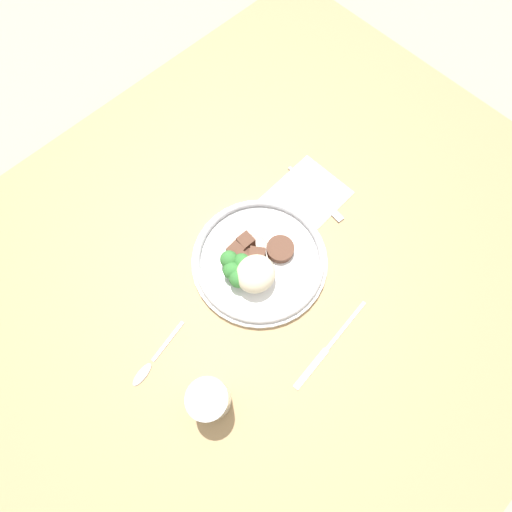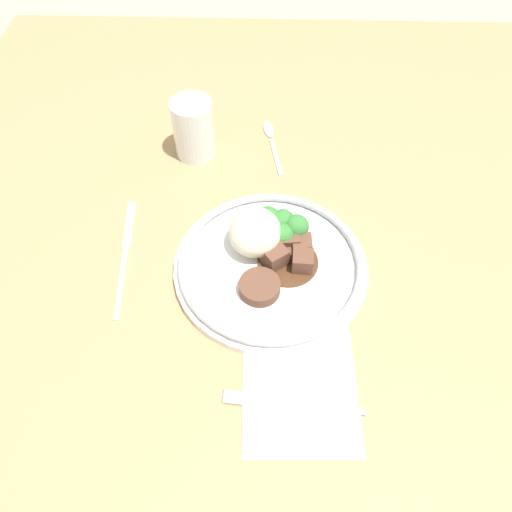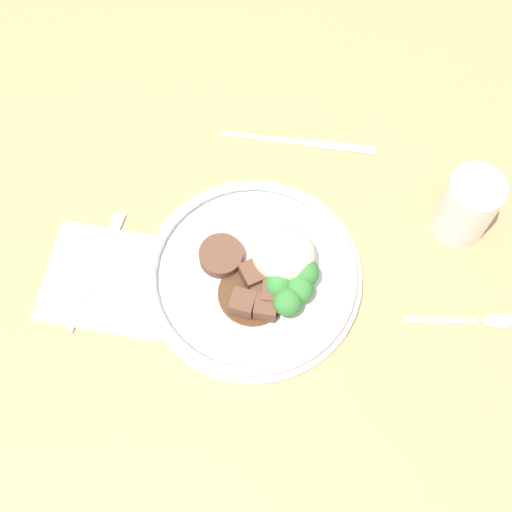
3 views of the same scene
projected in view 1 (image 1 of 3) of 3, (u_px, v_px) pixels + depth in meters
The scene contains 8 objects.
ground_plane at pixel (263, 279), 0.85m from camera, with size 8.00×8.00×0.00m, color tan.
dining_table at pixel (263, 276), 0.84m from camera, with size 1.40×1.16×0.04m.
napkin at pixel (306, 197), 0.88m from camera, with size 0.17×0.15×0.00m.
plate at pixel (257, 262), 0.81m from camera, with size 0.28×0.28×0.08m.
juice_glass at pixel (210, 400), 0.69m from camera, with size 0.07×0.07×0.10m.
fork at pixel (320, 199), 0.88m from camera, with size 0.03×0.17×0.00m.
knife at pixel (328, 347), 0.76m from camera, with size 0.22×0.03×0.00m.
spoon at pixel (149, 366), 0.75m from camera, with size 0.15×0.04×0.01m.
Camera 1 is at (0.19, 0.18, 0.82)m, focal length 28.00 mm.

